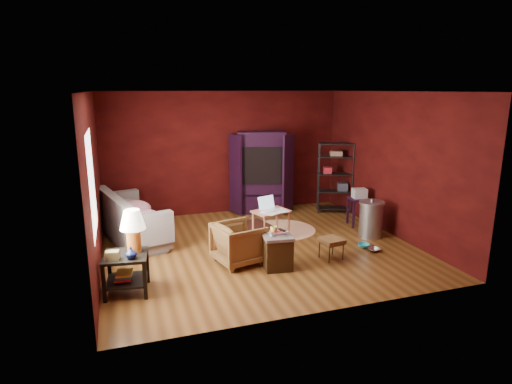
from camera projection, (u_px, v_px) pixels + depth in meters
room at (258, 173)px, 7.54m from camera, size 5.54×5.04×2.84m
sofa at (132, 222)px, 8.11m from camera, size 1.01×2.02×0.76m
armchair at (239, 241)px, 7.09m from camera, size 0.84×0.87×0.76m
pet_bowl_steel at (374, 245)px, 7.66m from camera, size 0.22×0.08×0.22m
pet_bowl_turquoise at (364, 242)px, 7.85m from camera, size 0.23×0.14×0.22m
vase at (131, 253)px, 5.86m from camera, size 0.17×0.17×0.15m
mug at (274, 228)px, 6.78m from camera, size 0.13×0.11×0.12m
side_table at (129, 243)px, 6.04m from camera, size 0.68×0.68×1.19m
sofa_cushions at (130, 220)px, 8.07m from camera, size 1.32×2.23×0.88m
hamper at (277, 251)px, 6.90m from camera, size 0.51×0.51×0.65m
footstool at (332, 241)px, 7.28m from camera, size 0.41×0.41×0.37m
rug_round at (282, 230)px, 8.85m from camera, size 1.76×1.76×0.01m
rug_oriental at (244, 228)px, 8.95m from camera, size 1.34×1.04×0.01m
laptop_desk at (271, 214)px, 8.21m from camera, size 0.77×0.67×0.82m
tv_armoire at (261, 171)px, 9.96m from camera, size 1.44×1.04×1.90m
wire_shelving at (336, 174)px, 9.97m from camera, size 0.87×0.62×1.64m
small_stand at (359, 198)px, 9.01m from camera, size 0.46×0.46×0.80m
trash_can at (371, 219)px, 8.37m from camera, size 0.51×0.51×0.77m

